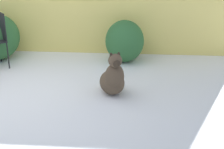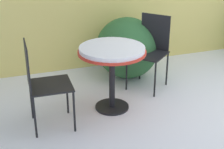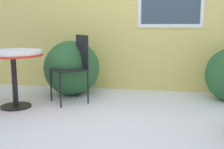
% 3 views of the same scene
% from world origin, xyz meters
% --- Properties ---
extents(ground_plane, '(16.00, 16.00, 0.00)m').
position_xyz_m(ground_plane, '(0.00, 0.00, 0.00)').
color(ground_plane, white).
extents(shrub_middle, '(0.75, 0.77, 0.82)m').
position_xyz_m(shrub_middle, '(1.66, 1.70, 0.41)').
color(shrub_middle, '#2D6033').
rests_on(shrub_middle, ground_plane).
extents(dog, '(0.52, 0.70, 0.72)m').
position_xyz_m(dog, '(1.55, 0.12, 0.26)').
color(dog, '#4C3D2D').
rests_on(dog, ground_plane).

